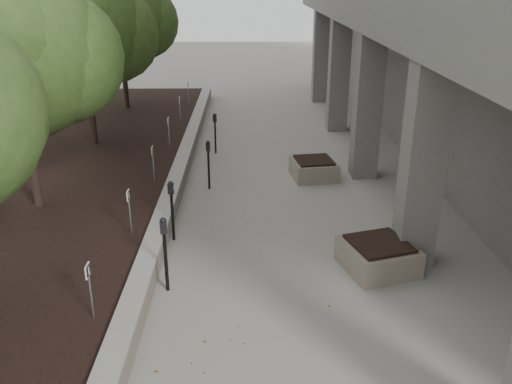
{
  "coord_description": "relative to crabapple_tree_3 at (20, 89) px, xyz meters",
  "views": [
    {
      "loc": [
        0.08,
        -3.63,
        5.39
      ],
      "look_at": [
        0.25,
        6.75,
        1.2
      ],
      "focal_mm": 37.76,
      "sensor_mm": 36.0,
      "label": 1
    }
  ],
  "objects": [
    {
      "name": "retaining_wall",
      "position": [
        2.97,
        1.0,
        -2.87
      ],
      "size": [
        0.39,
        26.0,
        0.5
      ],
      "primitive_type": null,
      "color": "gray",
      "rests_on": "ground"
    },
    {
      "name": "planting_bed",
      "position": [
        -0.7,
        1.0,
        -2.92
      ],
      "size": [
        7.0,
        26.0,
        0.4
      ],
      "primitive_type": "cube",
      "color": "black",
      "rests_on": "ground"
    },
    {
      "name": "crabapple_tree_3",
      "position": [
        0.0,
        0.0,
        0.0
      ],
      "size": [
        4.6,
        4.0,
        5.44
      ],
      "primitive_type": null,
      "color": "#2F4D1D",
      "rests_on": "planting_bed"
    },
    {
      "name": "crabapple_tree_4",
      "position": [
        0.0,
        5.0,
        0.0
      ],
      "size": [
        4.6,
        4.0,
        5.44
      ],
      "primitive_type": null,
      "color": "#2F4D1D",
      "rests_on": "planting_bed"
    },
    {
      "name": "crabapple_tree_5",
      "position": [
        0.0,
        10.0,
        0.0
      ],
      "size": [
        4.6,
        4.0,
        5.44
      ],
      "primitive_type": null,
      "color": "#2F4D1D",
      "rests_on": "planting_bed"
    },
    {
      "name": "parking_sign_3",
      "position": [
        2.45,
        -4.5,
        -2.24
      ],
      "size": [
        0.04,
        0.22,
        0.96
      ],
      "primitive_type": null,
      "color": "black",
      "rests_on": "planting_bed"
    },
    {
      "name": "parking_sign_4",
      "position": [
        2.45,
        -1.5,
        -2.24
      ],
      "size": [
        0.04,
        0.22,
        0.96
      ],
      "primitive_type": null,
      "color": "black",
      "rests_on": "planting_bed"
    },
    {
      "name": "parking_sign_5",
      "position": [
        2.45,
        1.5,
        -2.24
      ],
      "size": [
        0.04,
        0.22,
        0.96
      ],
      "primitive_type": null,
      "color": "black",
      "rests_on": "planting_bed"
    },
    {
      "name": "parking_sign_6",
      "position": [
        2.45,
        4.5,
        -2.24
      ],
      "size": [
        0.04,
        0.22,
        0.96
      ],
      "primitive_type": null,
      "color": "black",
      "rests_on": "planting_bed"
    },
    {
      "name": "parking_sign_7",
      "position": [
        2.45,
        7.5,
        -2.24
      ],
      "size": [
        0.04,
        0.22,
        0.96
      ],
      "primitive_type": null,
      "color": "black",
      "rests_on": "planting_bed"
    },
    {
      "name": "parking_sign_8",
      "position": [
        2.45,
        10.5,
        -2.24
      ],
      "size": [
        0.04,
        0.22,
        0.96
      ],
      "primitive_type": null,
      "color": "black",
      "rests_on": "planting_bed"
    },
    {
      "name": "parking_meter_2",
      "position": [
        3.39,
        -3.07,
        -2.39
      ],
      "size": [
        0.16,
        0.12,
        1.47
      ],
      "primitive_type": null,
      "rotation": [
        0.0,
        0.0,
        0.14
      ],
      "color": "black",
      "rests_on": "ground"
    },
    {
      "name": "parking_meter_3",
      "position": [
        3.25,
        -1.04,
        -2.43
      ],
      "size": [
        0.15,
        0.12,
        1.38
      ],
      "primitive_type": null,
      "rotation": [
        0.0,
        0.0,
        -0.17
      ],
      "color": "black",
      "rests_on": "ground"
    },
    {
      "name": "parking_meter_4",
      "position": [
        3.83,
        2.01,
        -2.44
      ],
      "size": [
        0.14,
        0.1,
        1.36
      ],
      "primitive_type": null,
      "rotation": [
        0.0,
        0.0,
        0.04
      ],
      "color": "black",
      "rests_on": "ground"
    },
    {
      "name": "parking_meter_5",
      "position": [
        3.84,
        5.14,
        -2.46
      ],
      "size": [
        0.15,
        0.12,
        1.33
      ],
      "primitive_type": null,
      "rotation": [
        0.0,
        0.0,
        -0.24
      ],
      "color": "black",
      "rests_on": "ground"
    },
    {
      "name": "planter_front",
      "position": [
        7.43,
        -2.37,
        -2.82
      ],
      "size": [
        1.59,
        1.59,
        0.59
      ],
      "primitive_type": null,
      "rotation": [
        0.0,
        0.0,
        0.3
      ],
      "color": "gray",
      "rests_on": "ground"
    },
    {
      "name": "planter_back",
      "position": [
        6.76,
        2.82,
        -2.84
      ],
      "size": [
        1.35,
        1.35,
        0.56
      ],
      "primitive_type": null,
      "rotation": [
        0.0,
        0.0,
        0.15
      ],
      "color": "gray",
      "rests_on": "ground"
    },
    {
      "name": "berry_scatter",
      "position": [
        4.7,
        -3.0,
        -3.11
      ],
      "size": [
        3.3,
        14.1,
        0.02
      ],
      "primitive_type": null,
      "color": "maroon",
      "rests_on": "ground"
    }
  ]
}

